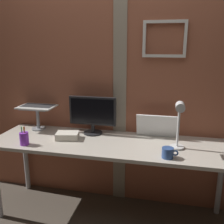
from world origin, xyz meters
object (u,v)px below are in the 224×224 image
(desk_lamp, at_px, (179,120))
(pen_cup, at_px, (24,138))
(coffee_mug, at_px, (168,153))
(whiteboard_panel, at_px, (156,126))
(monitor, at_px, (93,113))
(laptop, at_px, (40,100))

(desk_lamp, distance_m, pen_cup, 1.30)
(coffee_mug, bearing_deg, pen_cup, 180.00)
(desk_lamp, bearing_deg, pen_cup, -172.97)
(whiteboard_panel, bearing_deg, monitor, -176.92)
(monitor, relative_size, laptop, 1.27)
(whiteboard_panel, xyz_separation_m, coffee_mug, (0.11, -0.43, -0.07))
(laptop, height_order, pen_cup, laptop)
(monitor, xyz_separation_m, laptop, (-0.58, 0.08, 0.08))
(whiteboard_panel, xyz_separation_m, desk_lamp, (0.18, -0.27, 0.15))
(whiteboard_panel, bearing_deg, laptop, 177.89)
(monitor, xyz_separation_m, pen_cup, (-0.49, -0.40, -0.15))
(desk_lamp, height_order, pen_cup, desk_lamp)
(coffee_mug, bearing_deg, desk_lamp, 65.29)
(laptop, bearing_deg, coffee_mug, -20.25)
(monitor, bearing_deg, coffee_mug, -29.29)
(laptop, xyz_separation_m, desk_lamp, (1.36, -0.32, -0.03))
(desk_lamp, xyz_separation_m, coffee_mug, (-0.07, -0.16, -0.21))
(whiteboard_panel, relative_size, pen_cup, 2.23)
(whiteboard_panel, relative_size, coffee_mug, 2.94)
(whiteboard_panel, height_order, pen_cup, whiteboard_panel)
(whiteboard_panel, height_order, coffee_mug, whiteboard_panel)
(laptop, height_order, whiteboard_panel, laptop)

